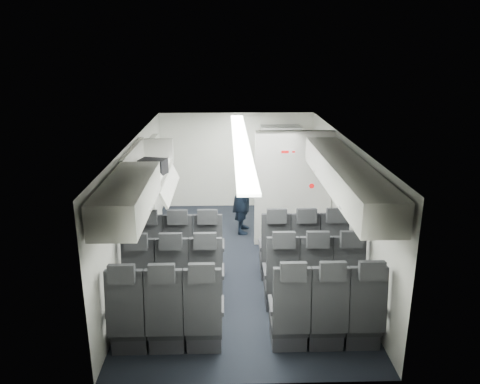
{
  "coord_description": "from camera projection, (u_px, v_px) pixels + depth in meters",
  "views": [
    {
      "loc": [
        -0.23,
        -7.27,
        3.58
      ],
      "look_at": [
        0.0,
        0.4,
        1.15
      ],
      "focal_mm": 35.0,
      "sensor_mm": 36.0,
      "label": 1
    }
  ],
  "objects": [
    {
      "name": "galley_unit",
      "position": [
        280.0,
        169.0,
        10.35
      ],
      "size": [
        0.85,
        0.52,
        1.9
      ],
      "color": "#939399",
      "rests_on": "cabin_shell"
    },
    {
      "name": "seat_row_rear",
      "position": [
        247.0,
        318.0,
        5.67
      ],
      "size": [
        3.33,
        0.56,
        1.24
      ],
      "color": "black",
      "rests_on": "cabin_shell"
    },
    {
      "name": "flight_attendant",
      "position": [
        243.0,
        192.0,
        9.13
      ],
      "size": [
        0.44,
        0.63,
        1.64
      ],
      "primitive_type": "imported",
      "rotation": [
        0.0,
        0.0,
        1.49
      ],
      "color": "black",
      "rests_on": "ground"
    },
    {
      "name": "bulkhead_partition",
      "position": [
        293.0,
        189.0,
        8.48
      ],
      "size": [
        1.4,
        0.15,
        2.13
      ],
      "color": "silver",
      "rests_on": "cabin_shell"
    },
    {
      "name": "papers",
      "position": [
        253.0,
        180.0,
        9.01
      ],
      "size": [
        0.18,
        0.04,
        0.12
      ],
      "primitive_type": "cube",
      "rotation": [
        0.0,
        0.0,
        -0.13
      ],
      "color": "white",
      "rests_on": "flight_attendant"
    },
    {
      "name": "cabin_shell",
      "position": [
        241.0,
        201.0,
        7.68
      ],
      "size": [
        3.41,
        6.01,
        2.16
      ],
      "color": "black",
      "rests_on": "ground"
    },
    {
      "name": "seat_row_front",
      "position": [
        242.0,
        255.0,
        7.39
      ],
      "size": [
        3.33,
        0.56,
        1.24
      ],
      "color": "black",
      "rests_on": "cabin_shell"
    },
    {
      "name": "seat_row_mid",
      "position": [
        244.0,
        282.0,
        6.53
      ],
      "size": [
        3.33,
        0.56,
        1.24
      ],
      "color": "black",
      "rests_on": "cabin_shell"
    },
    {
      "name": "overhead_bin_right_rear",
      "position": [
        363.0,
        195.0,
        5.59
      ],
      "size": [
        0.53,
        1.8,
        0.4
      ],
      "color": "silver",
      "rests_on": "cabin_shell"
    },
    {
      "name": "overhead_bin_left_front_open",
      "position": [
        148.0,
        169.0,
        7.22
      ],
      "size": [
        0.64,
        1.7,
        0.72
      ],
      "color": "#9E9E93",
      "rests_on": "cabin_shell"
    },
    {
      "name": "overhead_bin_right_front",
      "position": [
        331.0,
        160.0,
        7.26
      ],
      "size": [
        0.53,
        1.7,
        0.4
      ],
      "color": "silver",
      "rests_on": "cabin_shell"
    },
    {
      "name": "overhead_bin_left_rear",
      "position": [
        128.0,
        197.0,
        5.51
      ],
      "size": [
        0.53,
        1.8,
        0.4
      ],
      "color": "silver",
      "rests_on": "cabin_shell"
    },
    {
      "name": "boarding_door",
      "position": [
        155.0,
        185.0,
        9.16
      ],
      "size": [
        0.12,
        1.27,
        1.86
      ],
      "color": "silver",
      "rests_on": "cabin_shell"
    },
    {
      "name": "carry_on_bag",
      "position": [
        153.0,
        167.0,
        7.15
      ],
      "size": [
        0.45,
        0.37,
        0.24
      ],
      "primitive_type": "cube",
      "rotation": [
        0.0,
        0.0,
        -0.27
      ],
      "color": "black",
      "rests_on": "overhead_bin_left_front_open"
    }
  ]
}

